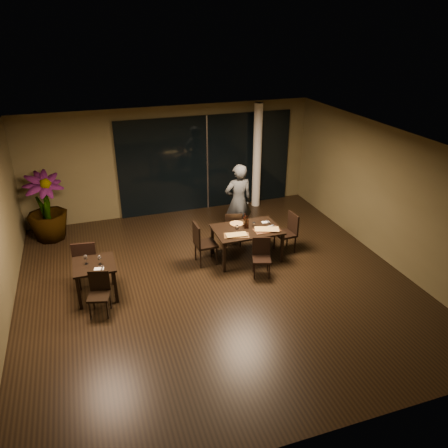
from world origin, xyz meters
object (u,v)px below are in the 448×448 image
at_px(side_table, 95,269).
at_px(chair_main_near, 261,255).
at_px(chair_main_left, 202,242).
at_px(chair_side_near, 99,291).
at_px(chair_main_far, 233,227).
at_px(potted_plant, 46,207).
at_px(bottle_c, 245,220).
at_px(bottle_a, 246,222).
at_px(main_table, 247,232).
at_px(chair_main_right, 289,230).
at_px(diner, 238,201).
at_px(bottle_b, 247,222).
at_px(chair_side_far, 86,260).

height_order(side_table, chair_main_near, chair_main_near).
relative_size(chair_main_left, chair_side_near, 1.19).
bearing_deg(chair_main_far, potted_plant, -6.46).
xyz_separation_m(side_table, bottle_c, (3.40, 0.65, 0.28)).
xyz_separation_m(side_table, chair_side_near, (0.03, -0.55, -0.15)).
height_order(side_table, bottle_a, bottle_a).
bearing_deg(main_table, bottle_c, 90.52).
xyz_separation_m(chair_main_right, diner, (-0.88, 1.08, 0.43)).
relative_size(bottle_a, bottle_c, 1.00).
distance_m(chair_main_near, potted_plant, 5.47).
relative_size(diner, bottle_b, 6.26).
distance_m(bottle_b, bottle_c, 0.12).
height_order(chair_side_far, diner, diner).
xyz_separation_m(main_table, diner, (0.19, 1.10, 0.28)).
xyz_separation_m(diner, bottle_a, (-0.21, -1.06, -0.06)).
distance_m(diner, bottle_c, 0.98).
bearing_deg(chair_main_left, diner, -52.40).
distance_m(chair_main_left, bottle_b, 1.12).
height_order(main_table, bottle_c, bottle_c).
bearing_deg(diner, bottle_a, 78.45).
bearing_deg(bottle_b, potted_plant, 150.66).
relative_size(potted_plant, bottle_c, 5.57).
bearing_deg(main_table, chair_side_far, 179.39).
xyz_separation_m(chair_main_near, chair_main_left, (-1.10, 0.82, 0.09)).
bearing_deg(diner, chair_main_near, 85.36).
relative_size(chair_main_far, bottle_a, 2.87).
relative_size(side_table, chair_main_near, 0.96).
height_order(side_table, bottle_b, bottle_b).
distance_m(main_table, side_table, 3.44).
relative_size(chair_main_far, diner, 0.46).
bearing_deg(bottle_a, bottle_c, 79.78).
relative_size(chair_main_right, potted_plant, 0.55).
xyz_separation_m(chair_side_far, potted_plant, (-0.80, 2.44, 0.30)).
xyz_separation_m(chair_main_near, chair_side_near, (-3.42, -0.30, 0.00)).
relative_size(main_table, bottle_a, 4.84).
bearing_deg(chair_main_near, chair_side_near, -157.27).
bearing_deg(chair_side_far, bottle_b, -173.13).
relative_size(chair_main_far, bottle_c, 2.86).
relative_size(chair_main_right, bottle_a, 3.06).
xyz_separation_m(main_table, side_table, (-3.40, -0.50, -0.05)).
bearing_deg(bottle_b, chair_side_far, 179.79).
bearing_deg(chair_side_near, diner, 46.29).
bearing_deg(side_table, bottle_b, 8.74).
bearing_deg(chair_main_far, chair_main_near, 111.65).
height_order(potted_plant, bottle_b, potted_plant).
distance_m(side_table, chair_side_far, 0.56).
xyz_separation_m(chair_main_left, potted_plant, (-3.30, 2.40, 0.31)).
bearing_deg(chair_main_far, chair_main_left, 48.45).
relative_size(chair_main_far, chair_main_right, 0.94).
relative_size(side_table, chair_side_far, 0.79).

